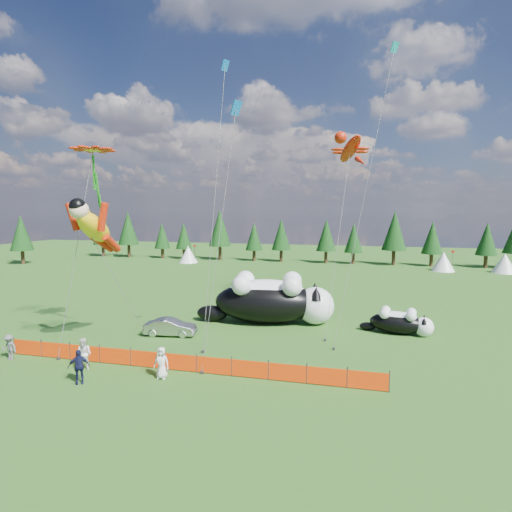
# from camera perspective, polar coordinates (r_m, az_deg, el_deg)

# --- Properties ---
(ground) EXTENTS (160.00, 160.00, 0.00)m
(ground) POSITION_cam_1_polar(r_m,az_deg,el_deg) (25.84, -8.00, -13.47)
(ground) COLOR #0E3A0A
(ground) RESTS_ON ground
(safety_fence) EXTENTS (22.06, 0.06, 1.10)m
(safety_fence) POSITION_cam_1_polar(r_m,az_deg,el_deg) (23.09, -10.87, -14.68)
(safety_fence) COLOR #262626
(safety_fence) RESTS_ON ground
(tree_line) EXTENTS (90.00, 4.00, 8.00)m
(tree_line) POSITION_cam_1_polar(r_m,az_deg,el_deg) (68.31, 6.03, 2.45)
(tree_line) COLOR black
(tree_line) RESTS_ON ground
(festival_tents) EXTENTS (50.00, 3.20, 2.80)m
(festival_tents) POSITION_cam_1_polar(r_m,az_deg,el_deg) (62.99, 15.35, -0.46)
(festival_tents) COLOR white
(festival_tents) RESTS_ON ground
(cat_large) EXTENTS (10.87, 4.93, 3.93)m
(cat_large) POSITION_cam_1_polar(r_m,az_deg,el_deg) (31.47, 2.37, -6.22)
(cat_large) COLOR black
(cat_large) RESTS_ON ground
(cat_small) EXTENTS (5.07, 2.34, 1.84)m
(cat_small) POSITION_cam_1_polar(r_m,az_deg,el_deg) (30.75, 19.92, -8.83)
(cat_small) COLOR black
(cat_small) RESTS_ON ground
(car) EXTENTS (3.79, 1.77, 1.20)m
(car) POSITION_cam_1_polar(r_m,az_deg,el_deg) (29.29, -12.14, -9.90)
(car) COLOR #AEAEB2
(car) RESTS_ON ground
(spectator_b) EXTENTS (0.88, 0.54, 1.79)m
(spectator_b) POSITION_cam_1_polar(r_m,az_deg,el_deg) (24.65, -23.38, -12.75)
(spectator_b) COLOR silver
(spectator_b) RESTS_ON ground
(spectator_c) EXTENTS (1.16, 1.01, 1.77)m
(spectator_c) POSITION_cam_1_polar(r_m,az_deg,el_deg) (22.96, -24.01, -14.24)
(spectator_c) COLOR #141739
(spectator_c) RESTS_ON ground
(spectator_d) EXTENTS (1.00, 0.53, 1.54)m
(spectator_d) POSITION_cam_1_polar(r_m,az_deg,el_deg) (28.22, -31.79, -11.02)
(spectator_d) COLOR #56575B
(spectator_d) RESTS_ON ground
(spectator_e) EXTENTS (0.86, 0.60, 1.69)m
(spectator_e) POSITION_cam_1_polar(r_m,az_deg,el_deg) (22.25, -13.36, -14.62)
(spectator_e) COLOR silver
(spectator_e) RESTS_ON ground
(superhero_kite) EXTENTS (4.68, 6.00, 10.10)m
(superhero_kite) POSITION_cam_1_polar(r_m,az_deg,el_deg) (26.19, -22.12, 3.79)
(superhero_kite) COLOR yellow
(superhero_kite) RESTS_ON ground
(gecko_kite) EXTENTS (5.19, 13.66, 17.16)m
(gecko_kite) POSITION_cam_1_polar(r_m,az_deg,el_deg) (36.88, 13.30, 14.61)
(gecko_kite) COLOR red
(gecko_kite) RESTS_ON ground
(flower_kite) EXTENTS (3.31, 5.16, 12.99)m
(flower_kite) POSITION_cam_1_polar(r_m,az_deg,el_deg) (28.23, -22.28, 13.57)
(flower_kite) COLOR red
(flower_kite) RESTS_ON ground
(diamond_kite_a) EXTENTS (0.66, 5.99, 19.88)m
(diamond_kite_a) POSITION_cam_1_polar(r_m,az_deg,el_deg) (30.38, -4.59, 23.74)
(diamond_kite_a) COLOR #0C62B4
(diamond_kite_a) RESTS_ON ground
(diamond_kite_b) EXTENTS (3.96, 5.86, 21.06)m
(diamond_kite_b) POSITION_cam_1_polar(r_m,az_deg,el_deg) (31.62, 18.68, 24.20)
(diamond_kite_b) COLOR #0D999C
(diamond_kite_b) RESTS_ON ground
(diamond_kite_c) EXTENTS (1.72, 2.99, 15.23)m
(diamond_kite_c) POSITION_cam_1_polar(r_m,az_deg,el_deg) (23.25, -3.03, 19.11)
(diamond_kite_c) COLOR #0C62B4
(diamond_kite_c) RESTS_ON ground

